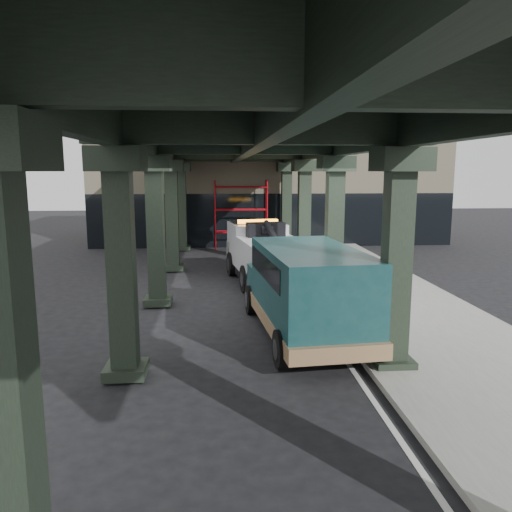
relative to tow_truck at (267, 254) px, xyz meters
name	(u,v)px	position (x,y,z in m)	size (l,w,h in m)	color
ground	(263,321)	(-0.59, -4.71, -1.28)	(90.00, 90.00, 0.00)	black
sidewalk	(386,299)	(3.91, -2.71, -1.20)	(5.00, 40.00, 0.15)	gray
lane_stripe	(307,303)	(1.11, -2.71, -1.27)	(0.12, 38.00, 0.01)	silver
viaduct	(246,142)	(-0.99, -2.71, 4.18)	(7.40, 32.00, 6.40)	black
building	(266,179)	(1.41, 15.29, 2.72)	(22.00, 10.00, 8.00)	#C6B793
scaffolding	(241,213)	(-0.59, 9.94, 0.83)	(3.08, 0.88, 4.00)	#AD0D16
tow_truck	(267,254)	(0.00, 0.00, 0.00)	(3.25, 8.19, 2.62)	black
towed_van	(306,289)	(0.42, -6.35, 0.09)	(2.98, 6.43, 2.53)	#103739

